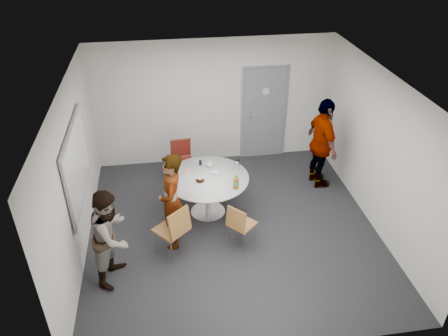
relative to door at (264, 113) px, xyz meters
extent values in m
plane|color=black|center=(-1.10, -2.48, -1.03)|extent=(5.00, 5.00, 0.00)
plane|color=silver|center=(-1.10, -2.48, 1.67)|extent=(5.00, 5.00, 0.00)
plane|color=beige|center=(-1.10, 0.02, 0.32)|extent=(5.00, 0.00, 5.00)
plane|color=beige|center=(-3.60, -2.48, 0.32)|extent=(0.00, 5.00, 5.00)
plane|color=beige|center=(1.40, -2.48, 0.32)|extent=(0.00, 5.00, 5.00)
plane|color=beige|center=(-1.10, -4.98, 0.32)|extent=(5.00, 0.00, 5.00)
cube|color=slate|center=(0.00, -0.01, 0.00)|extent=(0.90, 0.05, 2.05)
cube|color=gray|center=(0.00, 0.01, 0.00)|extent=(1.02, 0.04, 2.12)
cylinder|color=#B2BFC6|center=(0.00, -0.04, 0.52)|extent=(0.16, 0.01, 0.16)
cylinder|color=silver|center=(-0.32, -0.07, -0.01)|extent=(0.04, 0.14, 0.04)
cube|color=gray|center=(-3.56, -2.28, 0.42)|extent=(0.03, 1.90, 1.25)
cube|color=white|center=(-3.54, -2.28, 0.42)|extent=(0.01, 1.78, 1.13)
cylinder|color=silver|center=(-1.48, -1.95, -0.26)|extent=(1.49, 1.49, 0.03)
cylinder|color=silver|center=(-1.48, -1.95, -0.64)|extent=(0.09, 0.09, 0.73)
cylinder|color=silver|center=(-1.48, -1.95, -1.01)|extent=(0.64, 0.64, 0.02)
cylinder|color=silver|center=(-1.61, -2.06, -0.24)|extent=(0.20, 0.20, 0.01)
cylinder|color=black|center=(-1.61, -2.06, -0.20)|extent=(0.15, 0.15, 0.08)
cylinder|color=white|center=(-1.61, -2.06, -0.15)|extent=(0.15, 0.15, 0.02)
cylinder|color=brown|center=(-1.03, -2.37, -0.14)|extent=(0.09, 0.09, 0.21)
cylinder|color=#3A8234|center=(-1.03, -2.37, -0.13)|extent=(0.10, 0.10, 0.08)
cone|color=brown|center=(-1.03, -2.37, -0.01)|extent=(0.09, 0.09, 0.04)
cylinder|color=#44964A|center=(-1.03, -2.37, 0.02)|extent=(0.04, 0.04, 0.02)
imported|color=white|center=(-1.39, -1.60, -0.20)|extent=(0.16, 0.16, 0.09)
cylinder|color=black|center=(-1.55, -1.50, -0.19)|extent=(0.05, 0.05, 0.12)
cylinder|color=silver|center=(-0.89, -1.74, -0.16)|extent=(0.06, 0.06, 0.17)
cylinder|color=black|center=(-0.89, -1.74, -0.06)|extent=(0.07, 0.07, 0.03)
cube|color=#EA7A75|center=(-1.81, -1.67, -0.24)|extent=(0.15, 0.12, 0.02)
ellipsoid|color=white|center=(-1.32, -1.85, -0.23)|extent=(0.22, 0.22, 0.04)
cube|color=brown|center=(-2.18, -2.93, -0.54)|extent=(0.64, 0.64, 0.04)
cube|color=brown|center=(-2.04, -3.09, -0.29)|extent=(0.39, 0.36, 0.43)
cylinder|color=silver|center=(-2.17, -2.67, -0.78)|extent=(0.02, 0.02, 0.49)
cylinder|color=silver|center=(-2.44, -2.91, -0.78)|extent=(0.02, 0.02, 0.49)
cylinder|color=silver|center=(-1.92, -2.95, -0.78)|extent=(0.02, 0.02, 0.49)
cylinder|color=silver|center=(-2.20, -3.19, -0.78)|extent=(0.02, 0.02, 0.49)
cube|color=brown|center=(-1.00, -2.87, -0.62)|extent=(0.54, 0.54, 0.03)
cube|color=brown|center=(-1.14, -3.00, -0.41)|extent=(0.31, 0.32, 0.36)
cylinder|color=silver|center=(-0.79, -2.88, -0.82)|extent=(0.02, 0.02, 0.41)
cylinder|color=silver|center=(-1.00, -2.66, -0.82)|extent=(0.02, 0.02, 0.41)
cylinder|color=silver|center=(-1.01, -3.09, -0.82)|extent=(0.02, 0.02, 0.41)
cylinder|color=silver|center=(-1.22, -2.86, -0.82)|extent=(0.02, 0.02, 0.41)
cube|color=maroon|center=(-1.84, -0.85, -0.57)|extent=(0.47, 0.47, 0.04)
cube|color=maroon|center=(-1.87, -0.65, -0.33)|extent=(0.42, 0.13, 0.41)
cylinder|color=silver|center=(-2.00, -1.05, -0.80)|extent=(0.02, 0.02, 0.46)
cylinder|color=silver|center=(-1.65, -1.01, -0.80)|extent=(0.02, 0.02, 0.46)
cylinder|color=silver|center=(-2.03, -0.70, -0.80)|extent=(0.02, 0.02, 0.46)
cylinder|color=silver|center=(-1.69, -0.66, -0.80)|extent=(0.02, 0.02, 0.46)
imported|color=#A5C6EA|center=(-2.13, -2.70, -0.17)|extent=(0.46, 0.66, 1.71)
imported|color=white|center=(-3.05, -3.31, -0.24)|extent=(0.81, 0.92, 1.57)
imported|color=black|center=(0.85, -1.33, -0.10)|extent=(0.56, 1.13, 1.86)
camera|label=1|loc=(-2.15, -8.40, 4.00)|focal=35.00mm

